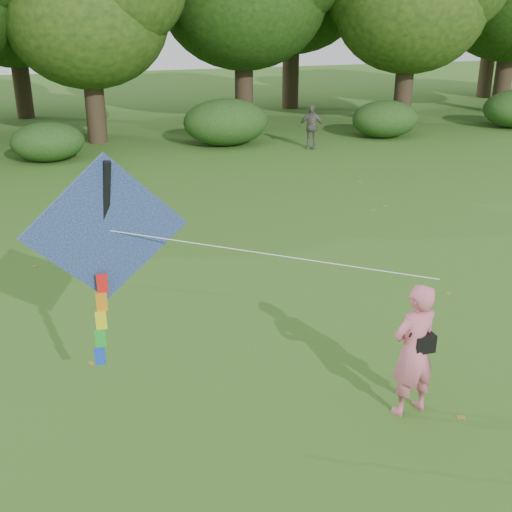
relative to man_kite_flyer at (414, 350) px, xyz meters
name	(u,v)px	position (x,y,z in m)	size (l,w,h in m)	color
ground	(341,388)	(-0.66, 0.84, -1.00)	(100.00, 100.00, 0.00)	#265114
man_kite_flyer	(414,350)	(0.00, 0.00, 0.00)	(0.73, 0.48, 1.99)	#D5647C
bystander_right	(311,127)	(5.40, 17.04, -0.14)	(1.01, 0.42, 1.72)	#625C57
crossbody_bag	(423,342)	(0.12, -0.03, 0.13)	(0.43, 0.20, 0.75)	black
flying_kite	(107,234)	(-3.94, 0.89, 1.83)	(5.22, 1.26, 2.89)	#2564A3
tree_line	(166,0)	(1.01, 23.72, 4.61)	(54.70, 15.30, 9.48)	#3A2D1E
shrub_band	(135,130)	(-1.39, 18.44, -0.14)	(39.15, 3.22, 1.88)	#264919
fallen_leaves	(224,255)	(-0.94, 6.74, -0.99)	(11.56, 12.28, 0.01)	olive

